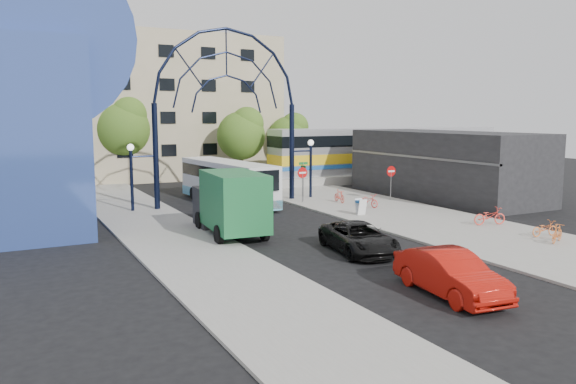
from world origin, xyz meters
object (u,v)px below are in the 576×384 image
do_not_enter_sign (391,175)px  bike_near_a (368,200)px  gateway_arch (227,81)px  bike_far_a (490,216)px  green_truck (229,203)px  train_car (389,149)px  city_bus (227,182)px  tree_north_a (243,133)px  bike_far_b (557,233)px  bike_far_c (545,228)px  stop_sign (302,176)px  street_name_sign (303,173)px  bike_near_b (339,196)px  black_suv (359,238)px  tree_north_c (290,135)px  sandwich_board (361,205)px  red_sedan (450,274)px  tree_north_b (123,126)px

do_not_enter_sign → bike_near_a: size_ratio=1.47×
gateway_arch → bike_far_a: size_ratio=7.21×
green_truck → bike_far_a: bearing=-14.3°
train_car → city_bus: train_car is taller
tree_north_a → bike_far_b: tree_north_a is taller
city_bus → bike_far_c: size_ratio=7.22×
bike_near_a → bike_far_c: 11.95m
stop_sign → street_name_sign: 0.74m
green_truck → stop_sign: bearing=45.8°
bike_near_b → black_suv: bearing=-114.1°
stop_sign → city_bus: (-4.60, 2.66, -0.43)m
black_suv → tree_north_c: bearing=77.3°
street_name_sign → city_bus: 5.44m
street_name_sign → black_suv: (-4.95, -14.17, -1.44)m
sandwich_board → street_name_sign: bearing=93.5°
gateway_arch → sandwich_board: size_ratio=13.80×
bike_far_a → tree_north_a: bearing=24.7°
bike_near_b → train_car: bearing=45.9°
red_sedan → gateway_arch: bearing=95.1°
gateway_arch → bike_far_b: 22.52m
green_truck → bike_near_b: bearing=34.5°
sandwich_board → tree_north_c: bearing=73.5°
street_name_sign → red_sedan: size_ratio=0.59×
green_truck → do_not_enter_sign: bearing=24.7°
street_name_sign → gateway_arch: bearing=164.9°
bike_far_b → red_sedan: bearing=87.5°
street_name_sign → bike_far_b: street_name_sign is taller
bike_far_b → sandwich_board: bearing=-0.5°
bike_near_b → bike_far_b: 15.76m
red_sedan → bike_near_a: 18.29m
train_car → tree_north_a: bearing=164.2°
black_suv → bike_near_b: black_suv is taller
sandwich_board → bike_near_b: (1.55, 4.87, -0.18)m
do_not_enter_sign → street_name_sign: (-5.80, 2.60, 0.15)m
do_not_enter_sign → city_bus: city_bus is taller
tree_north_b → red_sedan: tree_north_b is taller
bike_far_a → city_bus: bearing=50.1°
bike_near_b → bike_far_b: (2.52, -15.55, 0.01)m
tree_north_c → city_bus: (-11.92, -13.27, -2.71)m
street_name_sign → sandwich_board: street_name_sign is taller
bike_far_c → do_not_enter_sign: bearing=5.0°
do_not_enter_sign → tree_north_c: tree_north_c is taller
bike_far_a → do_not_enter_sign: bearing=11.2°
gateway_arch → do_not_enter_sign: size_ratio=5.50×
tree_north_a → bike_far_c: tree_north_a is taller
street_name_sign → black_suv: size_ratio=0.57×
city_bus → bike_near_b: size_ratio=7.54×
tree_north_a → tree_north_b: 10.79m
gateway_arch → train_car: (20.00, 8.00, -5.66)m
green_truck → bike_far_b: (13.21, -9.47, -1.11)m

